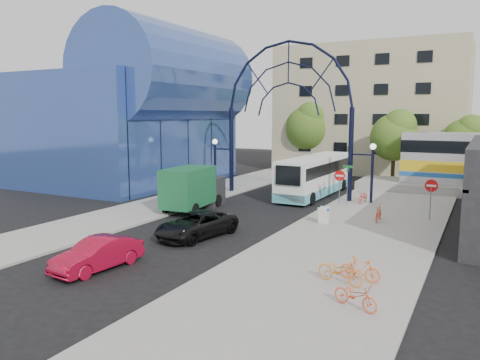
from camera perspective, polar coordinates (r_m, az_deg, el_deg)
The scene contains 22 objects.
ground at distance 25.19m, azimuth -6.52°, elevation -6.97°, with size 120.00×120.00×0.00m, color black.
sidewalk_east at distance 25.55m, azimuth 13.92°, elevation -6.80°, with size 8.00×56.00×0.12m, color gray.
plaza_west at distance 33.64m, azimuth -9.91°, elevation -3.13°, with size 5.00×50.00×0.12m, color gray.
gateway_arch at distance 36.79m, azimuth 5.89°, elevation 11.18°, with size 13.64×0.44×12.10m.
stop_sign at distance 33.58m, azimuth 12.05°, elevation 0.13°, with size 0.80×0.07×2.50m.
do_not_enter_sign at distance 30.51m, azimuth 22.27°, elevation -1.10°, with size 0.76×0.07×2.48m.
street_name_sign at distance 34.04m, azimuth 12.98°, elevation 0.44°, with size 0.70×0.70×2.80m.
sandwich_board at distance 27.88m, azimuth 10.16°, elevation -4.01°, with size 0.55×0.61×0.99m.
transit_hall at distance 45.56m, azimuth -11.97°, elevation 8.09°, with size 16.50×18.00×14.50m.
apartment_block at distance 56.27m, azimuth 15.92°, elevation 8.22°, with size 20.00×12.10×14.00m.
tree_north_a at distance 46.64m, azimuth 18.44°, elevation 5.28°, with size 4.48×4.48×7.00m.
tree_north_b at distance 53.02m, azimuth 8.43°, elevation 6.59°, with size 5.12×5.12×8.00m.
tree_north_c at distance 48.05m, azimuth 25.91°, elevation 4.56°, with size 4.16×4.16×6.50m.
city_bus at distance 38.20m, azimuth 9.25°, elevation 0.61°, with size 2.89×11.48×3.13m.
green_truck at distance 31.97m, azimuth -5.67°, elevation -1.03°, with size 2.73×6.08×2.98m.
black_suv at distance 25.03m, azimuth -5.32°, elevation -5.44°, with size 2.26×4.90×1.36m, color black.
red_sedan at distance 20.74m, azimuth -16.96°, elevation -8.64°, with size 1.42×4.06×1.34m, color maroon.
bike_near_a at distance 35.12m, azimuth 14.77°, elevation -1.96°, with size 0.60×1.72×0.90m, color red.
bike_near_b at distance 29.32m, azimuth 16.53°, elevation -3.89°, with size 0.46×1.63×0.98m, color #EC4D2F.
bike_far_a at distance 18.41m, azimuth 12.16°, elevation -10.75°, with size 0.67×1.91×1.00m, color orange.
bike_far_b at distance 18.84m, azimuth 14.46°, elevation -10.47°, with size 0.45×1.59×0.95m, color orange.
bike_far_c at distance 16.33m, azimuth 13.92°, elevation -13.50°, with size 0.59×1.68×0.88m, color #EB562F.
Camera 1 is at (13.81, -20.04, 6.48)m, focal length 35.00 mm.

